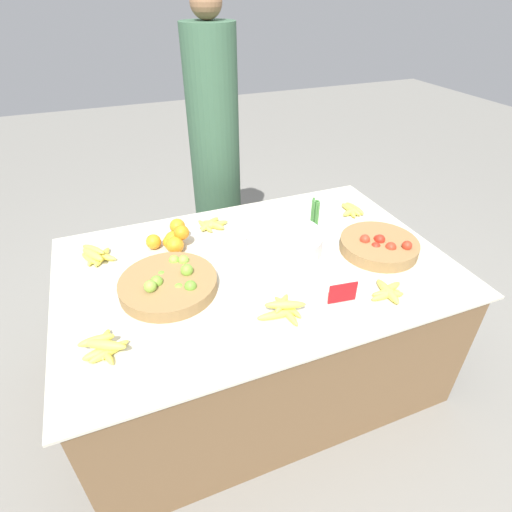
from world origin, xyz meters
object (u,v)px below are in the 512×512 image
object	(u,v)px
lime_bowl	(169,284)
price_sign	(343,293)
vendor_person	(216,161)
tomato_basket	(379,245)
metal_bowl	(284,241)

from	to	relation	value
lime_bowl	price_sign	world-z (taller)	lime_bowl
lime_bowl	vendor_person	xyz separation A→B (m)	(0.51, 1.00, 0.09)
tomato_basket	price_sign	distance (m)	0.43
metal_bowl	price_sign	xyz separation A→B (m)	(0.06, -0.42, -0.00)
price_sign	vendor_person	size ratio (longest dim) A/B	0.07
lime_bowl	vendor_person	world-z (taller)	vendor_person
metal_bowl	price_sign	distance (m)	0.43
tomato_basket	metal_bowl	distance (m)	0.45
tomato_basket	metal_bowl	bearing A→B (deg)	156.93
lime_bowl	price_sign	distance (m)	0.70
lime_bowl	tomato_basket	xyz separation A→B (m)	(0.98, -0.08, 0.00)
lime_bowl	metal_bowl	size ratio (longest dim) A/B	1.11
metal_bowl	price_sign	size ratio (longest dim) A/B	3.07
lime_bowl	vendor_person	size ratio (longest dim) A/B	0.23
vendor_person	metal_bowl	bearing A→B (deg)	-86.20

